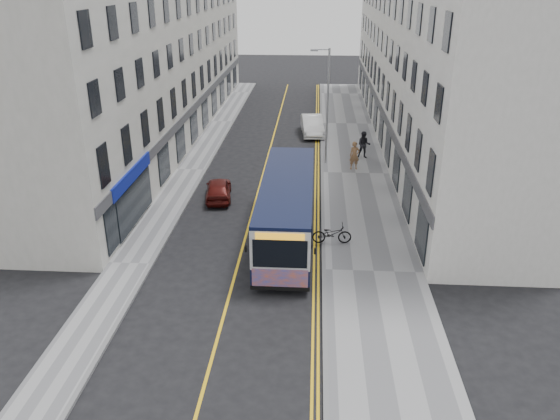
# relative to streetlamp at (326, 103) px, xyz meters

# --- Properties ---
(ground) EXTENTS (140.00, 140.00, 0.00)m
(ground) POSITION_rel_streetlamp_xyz_m (-4.17, -14.00, -4.38)
(ground) COLOR black
(ground) RESTS_ON ground
(pavement_east) EXTENTS (4.50, 64.00, 0.12)m
(pavement_east) POSITION_rel_streetlamp_xyz_m (2.08, -2.00, -4.32)
(pavement_east) COLOR #939396
(pavement_east) RESTS_ON ground
(pavement_west) EXTENTS (2.00, 64.00, 0.12)m
(pavement_west) POSITION_rel_streetlamp_xyz_m (-9.17, -2.00, -4.32)
(pavement_west) COLOR #939396
(pavement_west) RESTS_ON ground
(kerb_east) EXTENTS (0.18, 64.00, 0.13)m
(kerb_east) POSITION_rel_streetlamp_xyz_m (-0.17, -2.00, -4.32)
(kerb_east) COLOR slate
(kerb_east) RESTS_ON ground
(kerb_west) EXTENTS (0.18, 64.00, 0.13)m
(kerb_west) POSITION_rel_streetlamp_xyz_m (-8.17, -2.00, -4.32)
(kerb_west) COLOR slate
(kerb_west) RESTS_ON ground
(road_centre_line) EXTENTS (0.12, 64.00, 0.01)m
(road_centre_line) POSITION_rel_streetlamp_xyz_m (-4.17, -2.00, -4.38)
(road_centre_line) COLOR yellow
(road_centre_line) RESTS_ON ground
(road_dbl_yellow_inner) EXTENTS (0.10, 64.00, 0.01)m
(road_dbl_yellow_inner) POSITION_rel_streetlamp_xyz_m (-0.62, -2.00, -4.38)
(road_dbl_yellow_inner) COLOR yellow
(road_dbl_yellow_inner) RESTS_ON ground
(road_dbl_yellow_outer) EXTENTS (0.10, 64.00, 0.01)m
(road_dbl_yellow_outer) POSITION_rel_streetlamp_xyz_m (-0.42, -2.00, -4.38)
(road_dbl_yellow_outer) COLOR yellow
(road_dbl_yellow_outer) RESTS_ON ground
(terrace_east) EXTENTS (6.00, 46.00, 13.00)m
(terrace_east) POSITION_rel_streetlamp_xyz_m (7.33, 7.00, 2.12)
(terrace_east) COLOR white
(terrace_east) RESTS_ON ground
(terrace_west) EXTENTS (6.00, 46.00, 13.00)m
(terrace_west) POSITION_rel_streetlamp_xyz_m (-13.17, 7.00, 2.12)
(terrace_west) COLOR silver
(terrace_west) RESTS_ON ground
(streetlamp) EXTENTS (1.32, 0.18, 8.00)m
(streetlamp) POSITION_rel_streetlamp_xyz_m (0.00, 0.00, 0.00)
(streetlamp) COLOR #9C9EA4
(streetlamp) RESTS_ON ground
(city_bus) EXTENTS (2.56, 10.97, 3.19)m
(city_bus) POSITION_rel_streetlamp_xyz_m (-2.03, -11.98, -2.64)
(city_bus) COLOR black
(city_bus) RESTS_ON ground
(bicycle) EXTENTS (1.98, 0.78, 1.02)m
(bicycle) POSITION_rel_streetlamp_xyz_m (0.23, -12.56, -3.75)
(bicycle) COLOR black
(bicycle) RESTS_ON pavement_east
(pedestrian_near) EXTENTS (0.77, 0.57, 1.92)m
(pedestrian_near) POSITION_rel_streetlamp_xyz_m (2.00, -1.20, -3.30)
(pedestrian_near) COLOR olive
(pedestrian_near) RESTS_ON pavement_east
(pedestrian_far) EXTENTS (1.03, 0.84, 1.96)m
(pedestrian_far) POSITION_rel_streetlamp_xyz_m (2.83, 1.31, -3.28)
(pedestrian_far) COLOR #222127
(pedestrian_far) RESTS_ON pavement_east
(car_white) EXTENTS (2.12, 4.92, 1.58)m
(car_white) POSITION_rel_streetlamp_xyz_m (-0.97, 7.75, -3.59)
(car_white) COLOR white
(car_white) RESTS_ON ground
(car_maroon) EXTENTS (1.96, 3.85, 1.25)m
(car_maroon) POSITION_rel_streetlamp_xyz_m (-6.41, -6.87, -3.76)
(car_maroon) COLOR #52100D
(car_maroon) RESTS_ON ground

